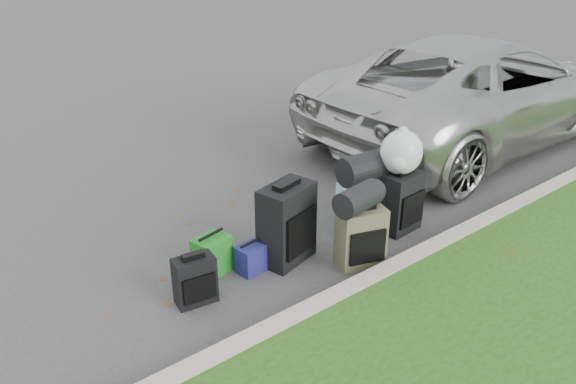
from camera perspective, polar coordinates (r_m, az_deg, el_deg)
ground at (r=5.96m, az=1.96°, el=-5.18°), size 120.00×120.00×0.00m
curb at (r=5.32m, az=9.05°, el=-8.69°), size 120.00×0.18×0.15m
suv at (r=9.10m, az=18.78°, el=9.82°), size 5.75×2.69×1.59m
suitcase_small_black at (r=5.03m, az=-9.43°, el=-8.83°), size 0.38×0.25×0.45m
suitcase_large_black_left at (r=5.48m, az=-0.13°, el=-3.24°), size 0.62×0.46×0.80m
suitcase_olive at (r=5.49m, az=7.40°, el=-4.56°), size 0.51×0.41×0.61m
suitcase_teal at (r=6.06m, az=7.02°, el=-1.70°), size 0.46×0.36×0.58m
suitcase_large_black_right at (r=6.18m, az=11.45°, el=-1.02°), size 0.46×0.29×0.67m
tote_green at (r=5.44m, az=-7.70°, el=-6.36°), size 0.37×0.33×0.37m
tote_navy at (r=5.43m, az=-3.79°, el=-6.78°), size 0.28×0.23×0.28m
duffel_left at (r=5.24m, az=7.18°, el=-0.69°), size 0.51×0.32×0.26m
duffel_right at (r=5.94m, az=7.87°, el=2.47°), size 0.60×0.37×0.32m
trash_bag at (r=5.98m, az=11.45°, el=3.99°), size 0.46×0.46×0.46m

